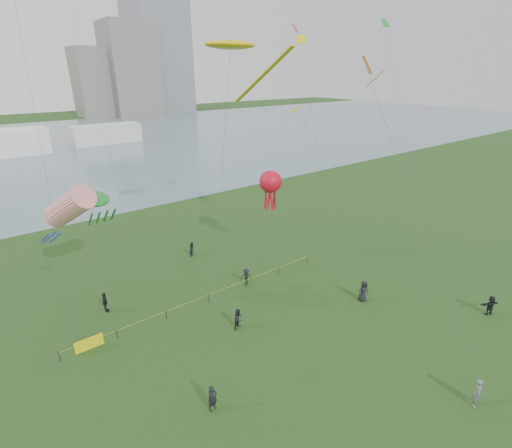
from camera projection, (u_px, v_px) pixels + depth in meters
ground_plane at (349, 385)px, 24.05m from camera, size 400.00×400.00×0.00m
lake at (51, 148)px, 97.73m from camera, size 400.00×120.00×0.08m
building_mid at (131, 70)px, 161.73m from camera, size 20.00×20.00×38.00m
building_low at (95, 82)px, 160.28m from camera, size 16.00×18.00×28.00m
pavilion_right at (106, 134)px, 103.10m from camera, size 18.00×7.00×5.00m
fence at (141, 323)px, 29.02m from camera, size 24.07×0.07×1.05m
kite_flyer at (478, 393)px, 22.25m from camera, size 0.82×0.67×1.94m
spectator_a at (239, 319)px, 29.06m from camera, size 1.02×0.92×1.73m
spectator_b at (246, 277)px, 35.06m from camera, size 1.19×1.16×1.64m
spectator_c at (105, 302)px, 31.02m from camera, size 0.63×1.12×1.81m
spectator_d at (363, 291)px, 32.48m from camera, size 1.12×0.92×1.96m
spectator_e at (490, 305)px, 30.69m from camera, size 1.66×1.17×1.73m
spectator_f at (212, 399)px, 21.95m from camera, size 0.69×0.49×1.77m
spectator_g at (192, 249)px, 40.50m from camera, size 0.98×0.95×1.59m
kite_stingray at (231, 46)px, 30.27m from camera, size 7.59×9.94×21.19m
kite_windsock at (70, 207)px, 27.61m from camera, size 4.28×6.49×11.39m
kite_creature at (94, 199)px, 28.38m from camera, size 6.59×7.21×10.16m
kite_octopus at (270, 182)px, 36.78m from camera, size 6.16×4.22×9.79m
kite_delta at (372, 79)px, 29.25m from camera, size 4.99×15.49×19.97m
small_kites at (159, 21)px, 27.67m from camera, size 43.84×10.79×11.76m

